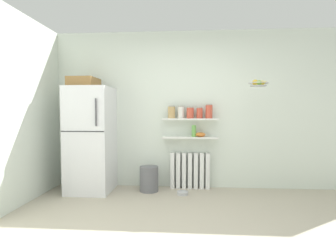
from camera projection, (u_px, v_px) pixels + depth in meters
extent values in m
plane|color=#B2A893|center=(185.00, 223.00, 3.07)|extent=(7.04, 7.04, 0.00)
cube|color=silver|center=(186.00, 110.00, 4.55)|extent=(7.04, 0.10, 2.60)
cube|color=silver|center=(0.00, 109.00, 3.27)|extent=(0.10, 4.80, 2.60)
cube|color=silver|center=(91.00, 139.00, 4.29)|extent=(0.66, 0.69, 1.66)
cube|color=#262628|center=(82.00, 131.00, 3.94)|extent=(0.65, 0.01, 0.01)
cylinder|color=#4C4C51|center=(96.00, 112.00, 3.89)|extent=(0.02, 0.02, 0.40)
cube|color=olive|center=(84.00, 83.00, 4.25)|extent=(0.40, 0.48, 0.15)
cube|color=white|center=(172.00, 170.00, 4.49)|extent=(0.07, 0.12, 0.59)
cube|color=white|center=(178.00, 170.00, 4.48)|extent=(0.07, 0.12, 0.59)
cube|color=white|center=(184.00, 170.00, 4.48)|extent=(0.07, 0.12, 0.59)
cube|color=white|center=(190.00, 171.00, 4.47)|extent=(0.07, 0.12, 0.59)
cube|color=white|center=(196.00, 171.00, 4.46)|extent=(0.07, 0.12, 0.59)
cube|color=white|center=(202.00, 171.00, 4.45)|extent=(0.07, 0.12, 0.59)
cube|color=white|center=(208.00, 171.00, 4.45)|extent=(0.07, 0.12, 0.59)
cube|color=white|center=(190.00, 137.00, 4.41)|extent=(0.90, 0.22, 0.02)
cube|color=white|center=(190.00, 119.00, 4.39)|extent=(0.90, 0.22, 0.02)
cylinder|color=tan|center=(172.00, 113.00, 4.41)|extent=(0.12, 0.12, 0.19)
cylinder|color=gray|center=(172.00, 106.00, 4.40)|extent=(0.11, 0.11, 0.02)
cylinder|color=silver|center=(181.00, 113.00, 4.40)|extent=(0.10, 0.10, 0.19)
cylinder|color=gray|center=(181.00, 106.00, 4.39)|extent=(0.09, 0.09, 0.02)
cylinder|color=#C64C38|center=(190.00, 113.00, 4.39)|extent=(0.12, 0.12, 0.17)
cylinder|color=gray|center=(190.00, 107.00, 4.38)|extent=(0.11, 0.11, 0.02)
cylinder|color=#C64C38|center=(200.00, 113.00, 4.38)|extent=(0.10, 0.10, 0.17)
cylinder|color=gray|center=(200.00, 107.00, 4.37)|extent=(0.09, 0.09, 0.02)
cylinder|color=#C64C38|center=(209.00, 112.00, 4.36)|extent=(0.11, 0.11, 0.21)
cylinder|color=gray|center=(209.00, 104.00, 4.36)|extent=(0.10, 0.10, 0.02)
cylinder|color=#66A84C|center=(194.00, 131.00, 4.40)|extent=(0.07, 0.07, 0.19)
ellipsoid|color=orange|center=(200.00, 135.00, 4.39)|extent=(0.16, 0.16, 0.07)
cylinder|color=slate|center=(149.00, 179.00, 4.31)|extent=(0.30, 0.30, 0.40)
cylinder|color=#B7B7BC|center=(183.00, 193.00, 4.13)|extent=(0.17, 0.17, 0.05)
torus|color=#B2B2B7|center=(258.00, 83.00, 3.91)|extent=(0.29, 0.29, 0.01)
cylinder|color=#A8A8AD|center=(258.00, 86.00, 3.91)|extent=(0.23, 0.23, 0.01)
sphere|color=gold|center=(262.00, 83.00, 3.89)|extent=(0.07, 0.07, 0.07)
sphere|color=gold|center=(257.00, 83.00, 3.95)|extent=(0.07, 0.07, 0.07)
sphere|color=gold|center=(255.00, 83.00, 3.92)|extent=(0.09, 0.09, 0.09)
sphere|color=#7FAD38|center=(259.00, 83.00, 3.86)|extent=(0.07, 0.07, 0.07)
ellipsoid|color=yellow|center=(261.00, 83.00, 3.88)|extent=(0.18, 0.08, 0.09)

